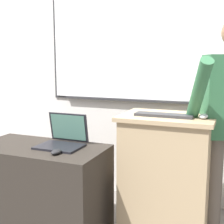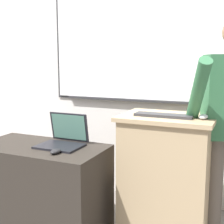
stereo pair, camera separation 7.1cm
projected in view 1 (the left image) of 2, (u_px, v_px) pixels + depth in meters
The scene contains 7 objects.
back_wall at pixel (153, 48), 2.91m from camera, with size 6.40×0.17×2.88m.
lectern_podium at pixel (166, 176), 2.34m from camera, with size 0.68×0.50×0.94m.
side_desk at pixel (41, 189), 2.43m from camera, with size 1.01×0.53×0.68m.
laptop at pixel (64, 138), 2.39m from camera, with size 0.33×0.29×0.24m.
wireless_keyboard at pixel (164, 115), 2.22m from camera, with size 0.41×0.12×0.02m.
computer_mouse_by_laptop at pixel (56, 152), 2.17m from camera, with size 0.06×0.10×0.03m.
computer_mouse_by_keyboard at pixel (204, 116), 2.13m from camera, with size 0.06×0.10×0.03m.
Camera 1 is at (0.77, -1.70, 1.32)m, focal length 50.00 mm.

